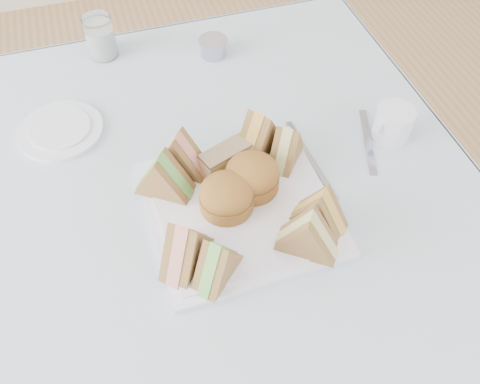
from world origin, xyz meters
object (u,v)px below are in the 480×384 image
object	(u,v)px
table	(206,292)
serving_plate	(240,208)
water_glass	(100,37)
creamer_jug	(393,123)

from	to	relation	value
table	serving_plate	bearing A→B (deg)	-42.96
table	water_glass	xyz separation A→B (m)	(-0.09, 0.44, 0.42)
water_glass	creamer_jug	distance (m)	0.64
water_glass	creamer_jug	size ratio (longest dim) A/B	1.28
table	water_glass	world-z (taller)	water_glass
serving_plate	creamer_jug	xyz separation A→B (m)	(0.33, 0.08, 0.03)
table	creamer_jug	distance (m)	0.57
serving_plate	water_glass	size ratio (longest dim) A/B	3.30
serving_plate	water_glass	xyz separation A→B (m)	(-0.16, 0.50, 0.04)
creamer_jug	water_glass	bearing A→B (deg)	123.10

